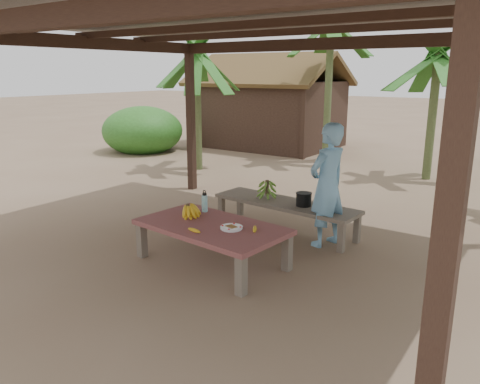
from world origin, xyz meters
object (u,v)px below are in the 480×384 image
Objects in this scene: woman at (327,185)px; plate at (231,228)px; ripe_banana_bunch at (188,210)px; water_flask at (205,203)px; bench at (285,206)px; cooking_pot at (304,200)px; work_table at (212,230)px.

plate is at bearing -4.41° from woman.
water_flask is (0.04, 0.29, 0.03)m from ripe_banana_bunch.
woman is (0.71, -0.16, 0.43)m from bench.
ripe_banana_bunch reaches higher than plate.
ripe_banana_bunch is 1.86m from woman.
water_flask is at bearing -111.02° from bench.
ripe_banana_bunch is at bearing -107.70° from bench.
water_flask is 0.18× the size of woman.
water_flask reaches higher than bench.
ripe_banana_bunch reaches higher than cooking_pot.
water_flask reaches higher than plate.
woman is (1.30, 1.30, 0.24)m from ripe_banana_bunch.
woman is at bearing -17.95° from cooking_pot.
water_flask is (-0.71, 0.38, 0.10)m from plate.
bench is 1.59m from ripe_banana_bunch.
woman is (1.27, 1.01, 0.21)m from water_flask.
plate is (0.15, -1.55, 0.12)m from bench.
bench is at bearing 174.56° from cooking_pot.
cooking_pot is (0.31, -0.03, 0.15)m from bench.
plate is at bearing -95.88° from cooking_pot.
bench is at bearing 64.70° from water_flask.
woman is at bearing -8.35° from bench.
cooking_pot reaches higher than work_table.
woman reaches higher than water_flask.
cooking_pot is at bearing 57.80° from ripe_banana_bunch.
work_table is 1.14× the size of woman.
cooking_pot is at bearing 78.66° from work_table.
work_table is at bearing -106.80° from cooking_pot.
cooking_pot reaches higher than bench.
woman reaches higher than cooking_pot.
work_table is 6.49× the size of water_flask.
work_table is 1.58m from cooking_pot.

